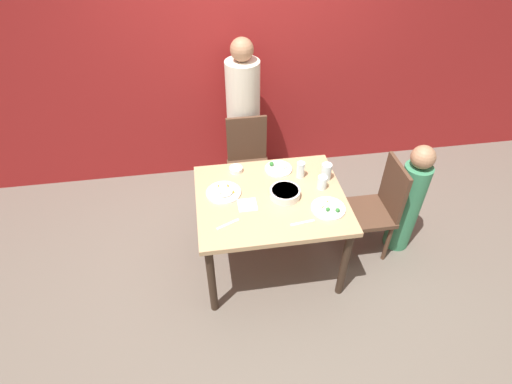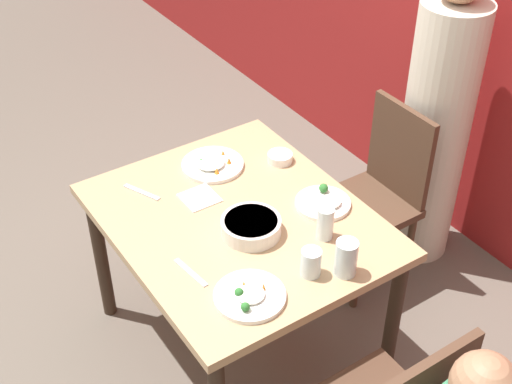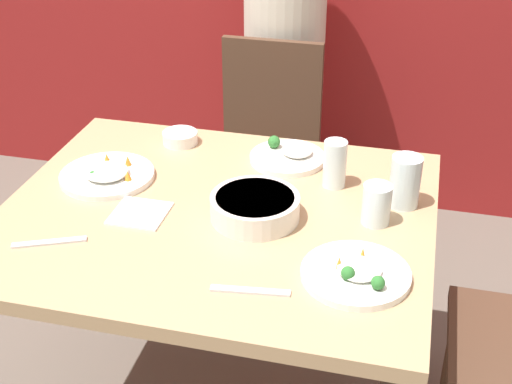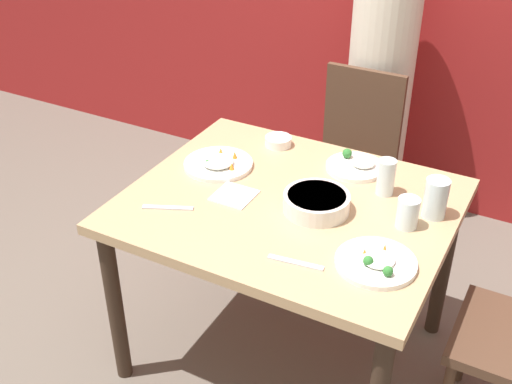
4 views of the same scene
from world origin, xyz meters
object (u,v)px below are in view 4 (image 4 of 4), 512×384
plate_rice_adult (376,262)px  glass_water_tall (436,198)px  bowl_curry (316,202)px  chair_adult_spot (351,161)px  person_adult (379,91)px

plate_rice_adult → glass_water_tall: glass_water_tall is taller
bowl_curry → plate_rice_adult: (0.29, -0.20, -0.02)m
chair_adult_spot → plate_rice_adult: size_ratio=3.59×
plate_rice_adult → bowl_curry: bearing=145.8°
chair_adult_spot → glass_water_tall: size_ratio=6.41×
person_adult → plate_rice_adult: 1.42m
chair_adult_spot → glass_water_tall: bearing=-51.1°
chair_adult_spot → glass_water_tall: (0.54, -0.66, 0.32)m
chair_adult_spot → plate_rice_adult: (0.45, -1.02, 0.27)m
person_adult → bowl_curry: bearing=-81.8°
person_adult → bowl_curry: person_adult is taller
glass_water_tall → bowl_curry: bearing=-156.4°
chair_adult_spot → plate_rice_adult: 1.15m
glass_water_tall → person_adult: bearing=118.3°
chair_adult_spot → plate_rice_adult: bearing=-66.0°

